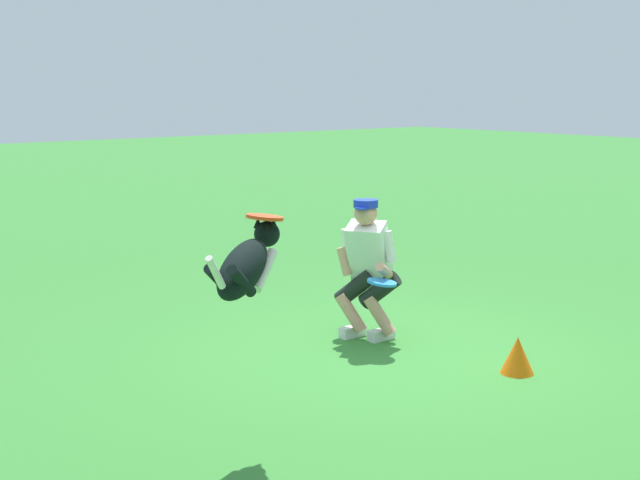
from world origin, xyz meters
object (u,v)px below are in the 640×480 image
object	(u,v)px
dog	(246,265)
frisbee_flying	(265,217)
frisbee_held	(382,282)
training_cone	(517,355)
person	(368,264)

from	to	relation	value
dog	frisbee_flying	distance (m)	0.38
frisbee_held	training_cone	xyz separation A→B (m)	(-0.42, 1.17, -0.46)
person	frisbee_held	bearing A→B (deg)	38.35
frisbee_held	training_cone	size ratio (longest dim) A/B	0.85
dog	person	bearing A→B (deg)	0.71
person	training_cone	world-z (taller)	person
frisbee_held	frisbee_flying	bearing A→B (deg)	26.94
frisbee_flying	person	bearing A→B (deg)	-147.21
person	frisbee_flying	bearing A→B (deg)	3.73
dog	frisbee_held	world-z (taller)	dog
frisbee_held	training_cone	distance (m)	1.33
person	frisbee_held	world-z (taller)	person
dog	training_cone	size ratio (longest dim) A/B	2.90
dog	training_cone	distance (m)	2.79
person	frisbee_flying	distance (m)	2.58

